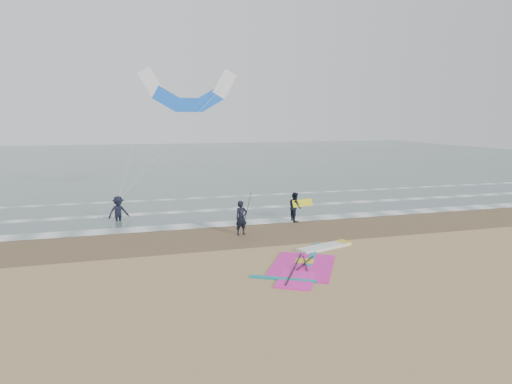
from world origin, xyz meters
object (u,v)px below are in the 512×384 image
object	(u,v)px
person_standing	(241,218)
person_walking	(295,207)
surf_kite	(189,94)
person_wading	(118,206)
windsurf_rig	(310,261)

from	to	relation	value
person_standing	person_walking	distance (m)	4.08
person_walking	surf_kite	size ratio (longest dim) A/B	0.21
person_wading	surf_kite	bearing A→B (deg)	21.95
person_standing	person_wading	xyz separation A→B (m)	(-5.70, 4.66, 0.04)
person_walking	person_wading	distance (m)	9.60
person_walking	windsurf_rig	bearing A→B (deg)	161.57
person_walking	surf_kite	world-z (taller)	surf_kite
windsurf_rig	surf_kite	size ratio (longest dim) A/B	0.72
person_standing	person_walking	size ratio (longest dim) A/B	1.04
windsurf_rig	person_walking	distance (m)	7.13
person_standing	person_walking	bearing A→B (deg)	15.97
person_wading	windsurf_rig	bearing A→B (deg)	-72.22
windsurf_rig	person_walking	xyz separation A→B (m)	(1.98, 6.81, 0.76)
surf_kite	person_walking	bearing A→B (deg)	-54.82
person_standing	surf_kite	world-z (taller)	surf_kite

